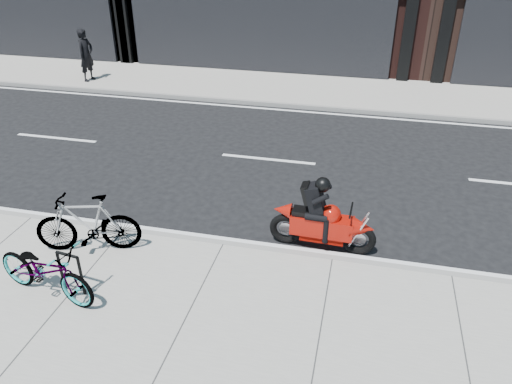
% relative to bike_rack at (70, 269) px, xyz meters
% --- Properties ---
extents(ground, '(120.00, 120.00, 0.00)m').
position_rel_bike_rack_xyz_m(ground, '(1.95, 3.78, -0.56)').
color(ground, black).
rests_on(ground, ground).
extents(sidewalk_near, '(60.00, 6.00, 0.13)m').
position_rel_bike_rack_xyz_m(sidewalk_near, '(1.95, -1.22, -0.50)').
color(sidewalk_near, gray).
rests_on(sidewalk_near, ground).
extents(sidewalk_far, '(60.00, 3.50, 0.13)m').
position_rel_bike_rack_xyz_m(sidewalk_far, '(1.95, 11.53, -0.50)').
color(sidewalk_far, gray).
rests_on(sidewalk_far, ground).
extents(bike_rack, '(0.44, 0.10, 0.74)m').
position_rel_bike_rack_xyz_m(bike_rack, '(0.00, 0.00, 0.00)').
color(bike_rack, black).
rests_on(bike_rack, sidewalk_near).
extents(bicycle_front, '(1.96, 1.01, 0.98)m').
position_rel_bike_rack_xyz_m(bicycle_front, '(-0.32, -0.17, 0.06)').
color(bicycle_front, gray).
rests_on(bicycle_front, sidewalk_near).
extents(bicycle_rear, '(1.92, 1.00, 1.11)m').
position_rel_bike_rack_xyz_m(bicycle_rear, '(-0.30, 1.09, 0.12)').
color(bicycle_rear, gray).
rests_on(bicycle_rear, sidewalk_near).
extents(motorcycle, '(1.97, 0.48, 1.47)m').
position_rel_bike_rack_xyz_m(motorcycle, '(3.79, 2.28, 0.03)').
color(motorcycle, black).
rests_on(motorcycle, ground).
extents(pedestrian, '(0.55, 0.73, 1.82)m').
position_rel_bike_rack_xyz_m(pedestrian, '(-5.70, 10.60, 0.48)').
color(pedestrian, black).
rests_on(pedestrian, sidewalk_far).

